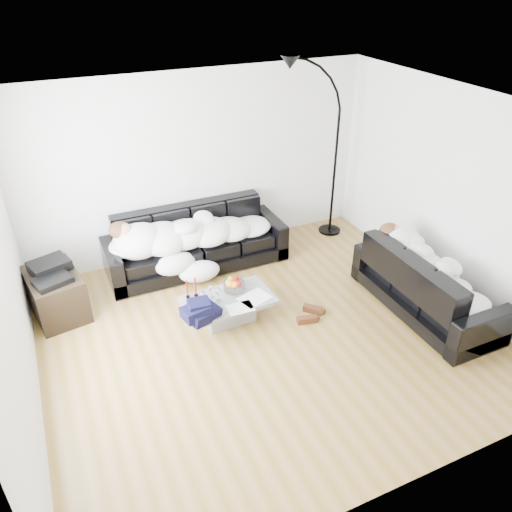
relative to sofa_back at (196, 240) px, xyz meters
name	(u,v)px	position (x,y,z in m)	size (l,w,h in m)	color
ground	(267,333)	(0.25, -1.79, -0.41)	(5.00, 5.00, 0.00)	olive
wall_back	(198,166)	(0.25, 0.46, 0.89)	(5.00, 0.02, 2.60)	silver
wall_left	(8,294)	(-2.25, -1.79, 0.89)	(0.02, 4.50, 2.60)	silver
wall_right	(452,196)	(2.75, -1.79, 0.89)	(0.02, 4.50, 2.60)	silver
ceiling	(270,112)	(0.25, -1.79, 2.19)	(5.00, 5.00, 0.00)	white
sofa_back	(196,240)	(0.00, 0.00, 0.00)	(2.50, 0.87, 0.82)	black
sofa_right	(428,282)	(2.24, -2.16, -0.01)	(1.96, 0.84, 0.79)	black
sleeper_back	(196,227)	(0.00, -0.05, 0.22)	(2.12, 0.73, 0.42)	white
sleeper_right	(431,267)	(2.24, -2.16, 0.22)	(1.68, 0.71, 0.41)	white
teal_cushion	(396,238)	(2.18, -1.56, 0.31)	(0.36, 0.30, 0.20)	#0C584E
coffee_table	(228,309)	(-0.06, -1.36, -0.25)	(1.07, 0.62, 0.31)	#939699
fruit_bowl	(234,284)	(0.08, -1.21, -0.02)	(0.26, 0.26, 0.16)	white
wine_glass_a	(211,291)	(-0.23, -1.26, -0.01)	(0.08, 0.08, 0.18)	white
wine_glass_b	(203,298)	(-0.36, -1.33, -0.01)	(0.07, 0.07, 0.17)	white
wine_glass_c	(218,295)	(-0.18, -1.36, -0.01)	(0.08, 0.08, 0.18)	white
candle_left	(187,289)	(-0.49, -1.14, 0.02)	(0.04, 0.04, 0.24)	maroon
candle_right	(196,287)	(-0.39, -1.15, 0.03)	(0.05, 0.05, 0.26)	maroon
newspaper_a	(255,298)	(0.23, -1.48, -0.09)	(0.36, 0.28, 0.01)	silver
newspaper_b	(240,308)	(0.00, -1.59, -0.09)	(0.31, 0.22, 0.01)	silver
navy_jacket	(199,306)	(-0.49, -1.59, 0.08)	(0.40, 0.33, 0.20)	black
shoes	(310,314)	(0.86, -1.73, -0.36)	(0.40, 0.29, 0.09)	#472311
av_cabinet	(56,294)	(-1.92, -0.37, -0.12)	(0.57, 0.83, 0.57)	black
stereo	(50,270)	(-1.92, -0.37, 0.23)	(0.44, 0.34, 0.13)	black
floor_lamp	(335,160)	(2.27, 0.10, 0.79)	(0.87, 0.35, 2.40)	black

